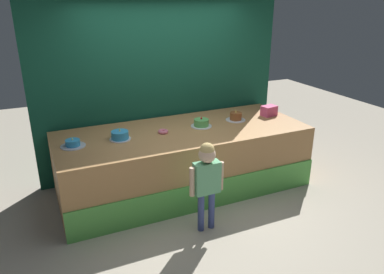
{
  "coord_description": "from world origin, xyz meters",
  "views": [
    {
      "loc": [
        -1.82,
        -3.65,
        2.56
      ],
      "look_at": [
        0.01,
        0.4,
        0.85
      ],
      "focal_mm": 34.48,
      "sensor_mm": 36.0,
      "label": 1
    }
  ],
  "objects_px": {
    "donut": "(163,131)",
    "cake_center_right": "(201,123)",
    "cake_far_left": "(73,144)",
    "cake_center_left": "(120,135)",
    "child_figure": "(207,175)",
    "cake_far_right": "(236,117)",
    "pink_box": "(269,111)"
  },
  "relations": [
    {
      "from": "cake_far_right",
      "to": "cake_far_left",
      "type": "bearing_deg",
      "value": -178.57
    },
    {
      "from": "donut",
      "to": "pink_box",
      "type": "bearing_deg",
      "value": 1.99
    },
    {
      "from": "cake_far_left",
      "to": "cake_far_right",
      "type": "xyz_separation_m",
      "value": [
        2.3,
        0.06,
        0.02
      ]
    },
    {
      "from": "donut",
      "to": "cake_center_right",
      "type": "height_order",
      "value": "cake_center_right"
    },
    {
      "from": "cake_far_left",
      "to": "cake_far_right",
      "type": "bearing_deg",
      "value": 1.43
    },
    {
      "from": "pink_box",
      "to": "cake_far_right",
      "type": "height_order",
      "value": "cake_far_right"
    },
    {
      "from": "donut",
      "to": "cake_far_right",
      "type": "bearing_deg",
      "value": 3.51
    },
    {
      "from": "pink_box",
      "to": "cake_far_right",
      "type": "xyz_separation_m",
      "value": [
        -0.57,
        0.01,
        -0.02
      ]
    },
    {
      "from": "cake_far_left",
      "to": "cake_far_right",
      "type": "relative_size",
      "value": 1.03
    },
    {
      "from": "donut",
      "to": "cake_center_right",
      "type": "xyz_separation_m",
      "value": [
        0.57,
        0.03,
        0.03
      ]
    },
    {
      "from": "donut",
      "to": "cake_far_left",
      "type": "relative_size",
      "value": 0.46
    },
    {
      "from": "cake_far_right",
      "to": "child_figure",
      "type": "bearing_deg",
      "value": -132.55
    },
    {
      "from": "child_figure",
      "to": "pink_box",
      "type": "relative_size",
      "value": 4.91
    },
    {
      "from": "pink_box",
      "to": "cake_far_left",
      "type": "height_order",
      "value": "pink_box"
    },
    {
      "from": "child_figure",
      "to": "donut",
      "type": "distance_m",
      "value": 1.07
    },
    {
      "from": "child_figure",
      "to": "cake_far_left",
      "type": "bearing_deg",
      "value": 140.42
    },
    {
      "from": "child_figure",
      "to": "cake_center_left",
      "type": "bearing_deg",
      "value": 123.81
    },
    {
      "from": "child_figure",
      "to": "donut",
      "type": "xyz_separation_m",
      "value": [
        -0.13,
        1.04,
        0.19
      ]
    },
    {
      "from": "pink_box",
      "to": "cake_far_left",
      "type": "xyz_separation_m",
      "value": [
        -2.87,
        -0.05,
        -0.04
      ]
    },
    {
      "from": "cake_center_right",
      "to": "cake_far_right",
      "type": "xyz_separation_m",
      "value": [
        0.57,
        0.04,
        0.0
      ]
    },
    {
      "from": "cake_center_right",
      "to": "child_figure",
      "type": "bearing_deg",
      "value": -112.62
    },
    {
      "from": "pink_box",
      "to": "donut",
      "type": "height_order",
      "value": "pink_box"
    },
    {
      "from": "cake_far_left",
      "to": "donut",
      "type": "bearing_deg",
      "value": -0.66
    },
    {
      "from": "cake_far_left",
      "to": "cake_center_left",
      "type": "height_order",
      "value": "cake_center_left"
    },
    {
      "from": "pink_box",
      "to": "cake_center_right",
      "type": "height_order",
      "value": "pink_box"
    },
    {
      "from": "pink_box",
      "to": "donut",
      "type": "xyz_separation_m",
      "value": [
        -1.72,
        -0.06,
        -0.05
      ]
    },
    {
      "from": "donut",
      "to": "cake_far_right",
      "type": "height_order",
      "value": "cake_far_right"
    },
    {
      "from": "cake_far_right",
      "to": "pink_box",
      "type": "bearing_deg",
      "value": -1.08
    },
    {
      "from": "pink_box",
      "to": "cake_center_right",
      "type": "xyz_separation_m",
      "value": [
        -1.15,
        -0.03,
        -0.03
      ]
    },
    {
      "from": "donut",
      "to": "cake_center_right",
      "type": "distance_m",
      "value": 0.58
    },
    {
      "from": "child_figure",
      "to": "pink_box",
      "type": "xyz_separation_m",
      "value": [
        1.59,
        1.1,
        0.24
      ]
    },
    {
      "from": "donut",
      "to": "cake_center_right",
      "type": "bearing_deg",
      "value": 3.05
    }
  ]
}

